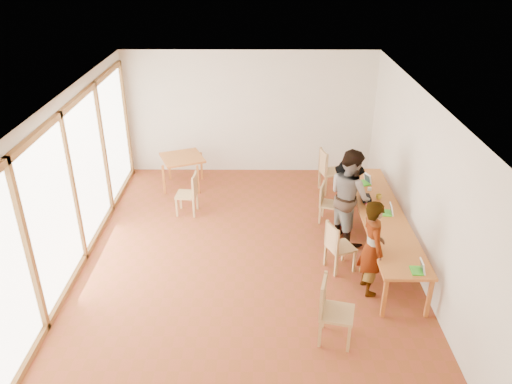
% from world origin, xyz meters
% --- Properties ---
extents(ground, '(8.00, 8.00, 0.00)m').
position_xyz_m(ground, '(0.00, 0.00, 0.00)').
color(ground, brown).
rests_on(ground, ground).
extents(wall_back, '(6.00, 0.10, 3.00)m').
position_xyz_m(wall_back, '(0.00, 4.00, 1.50)').
color(wall_back, beige).
rests_on(wall_back, ground).
extents(wall_front, '(6.00, 0.10, 3.00)m').
position_xyz_m(wall_front, '(0.00, -4.00, 1.50)').
color(wall_front, beige).
rests_on(wall_front, ground).
extents(wall_right, '(0.10, 8.00, 3.00)m').
position_xyz_m(wall_right, '(3.00, 0.00, 1.50)').
color(wall_right, beige).
rests_on(wall_right, ground).
extents(window_wall, '(0.10, 8.00, 3.00)m').
position_xyz_m(window_wall, '(-2.96, 0.00, 1.50)').
color(window_wall, white).
rests_on(window_wall, ground).
extents(ceiling, '(6.00, 8.00, 0.04)m').
position_xyz_m(ceiling, '(0.00, 0.00, 3.02)').
color(ceiling, white).
rests_on(ceiling, wall_back).
extents(communal_table, '(0.80, 4.00, 0.75)m').
position_xyz_m(communal_table, '(2.50, 0.41, 0.70)').
color(communal_table, '#B85E28').
rests_on(communal_table, ground).
extents(side_table, '(0.90, 0.90, 0.75)m').
position_xyz_m(side_table, '(-1.55, 3.05, 0.67)').
color(side_table, '#B85E28').
rests_on(side_table, ground).
extents(chair_near, '(0.57, 0.57, 0.54)m').
position_xyz_m(chair_near, '(1.25, -2.00, 0.62)').
color(chair_near, tan).
rests_on(chair_near, ground).
extents(chair_mid, '(0.56, 0.56, 0.49)m').
position_xyz_m(chair_mid, '(1.58, -0.29, 0.56)').
color(chair_mid, tan).
rests_on(chair_mid, ground).
extents(chair_far, '(0.49, 0.49, 0.44)m').
position_xyz_m(chair_far, '(1.61, 1.44, 0.51)').
color(chair_far, tan).
rests_on(chair_far, ground).
extents(chair_empty, '(0.57, 0.57, 0.54)m').
position_xyz_m(chair_empty, '(1.79, 2.78, 0.63)').
color(chair_empty, tan).
rests_on(chair_empty, ground).
extents(chair_spare, '(0.46, 0.46, 0.48)m').
position_xyz_m(chair_spare, '(-1.20, 1.74, 0.56)').
color(chair_spare, tan).
rests_on(chair_spare, ground).
extents(person_near, '(0.48, 0.66, 1.67)m').
position_xyz_m(person_near, '(2.05, -0.86, 0.83)').
color(person_near, gray).
rests_on(person_near, ground).
extents(person_mid, '(1.00, 1.11, 1.86)m').
position_xyz_m(person_mid, '(1.95, 0.75, 0.93)').
color(person_mid, gray).
rests_on(person_mid, ground).
extents(person_far, '(0.92, 1.14, 1.55)m').
position_xyz_m(person_far, '(1.96, 1.02, 0.77)').
color(person_far, gray).
rests_on(person_far, ground).
extents(laptop_near, '(0.21, 0.24, 0.19)m').
position_xyz_m(laptop_near, '(2.67, -1.39, 0.80)').
color(laptop_near, green).
rests_on(laptop_near, communal_table).
extents(laptop_mid, '(0.22, 0.25, 0.20)m').
position_xyz_m(laptop_mid, '(2.62, 0.40, 0.80)').
color(laptop_mid, green).
rests_on(laptop_mid, communal_table).
extents(laptop_far, '(0.30, 0.32, 0.22)m').
position_xyz_m(laptop_far, '(2.43, 1.68, 0.81)').
color(laptop_far, green).
rests_on(laptop_far, communal_table).
extents(yellow_mug, '(0.12, 0.12, 0.09)m').
position_xyz_m(yellow_mug, '(2.56, 0.98, 0.80)').
color(yellow_mug, gold).
rests_on(yellow_mug, communal_table).
extents(green_bottle, '(0.07, 0.07, 0.28)m').
position_xyz_m(green_bottle, '(2.16, 1.45, 0.89)').
color(green_bottle, '#1D693F').
rests_on(green_bottle, communal_table).
extents(clear_glass, '(0.07, 0.07, 0.09)m').
position_xyz_m(clear_glass, '(2.17, 1.70, 0.80)').
color(clear_glass, silver).
rests_on(clear_glass, communal_table).
extents(condiment_cup, '(0.08, 0.08, 0.06)m').
position_xyz_m(condiment_cup, '(2.45, 1.35, 0.78)').
color(condiment_cup, white).
rests_on(condiment_cup, communal_table).
extents(pink_phone, '(0.05, 0.10, 0.01)m').
position_xyz_m(pink_phone, '(2.28, 0.77, 0.76)').
color(pink_phone, '#E74D5E').
rests_on(pink_phone, communal_table).
extents(black_pouch, '(0.16, 0.26, 0.09)m').
position_xyz_m(black_pouch, '(2.30, 0.92, 0.80)').
color(black_pouch, black).
rests_on(black_pouch, communal_table).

